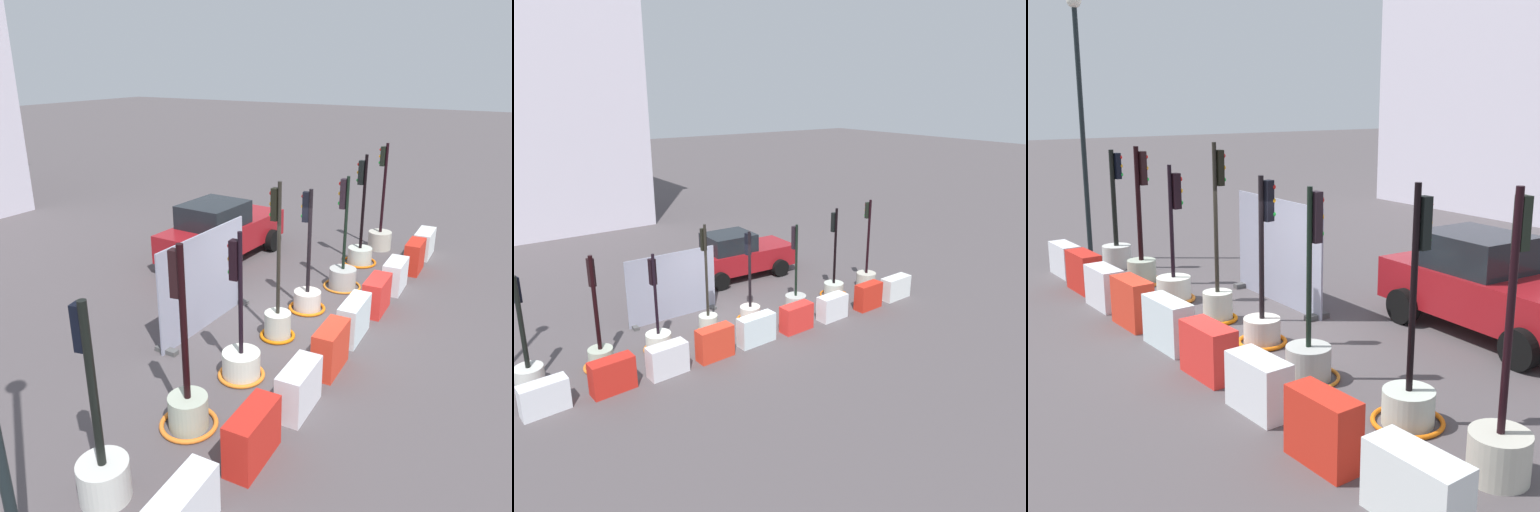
# 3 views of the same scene
# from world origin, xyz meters

# --- Properties ---
(ground_plane) EXTENTS (120.00, 120.00, 0.00)m
(ground_plane) POSITION_xyz_m (0.00, 0.00, 0.00)
(ground_plane) COLOR #4E474A
(traffic_light_0) EXTENTS (0.70, 0.70, 2.94)m
(traffic_light_0) POSITION_xyz_m (-5.90, 0.05, 0.55)
(traffic_light_0) COLOR silver
(traffic_light_0) RESTS_ON ground_plane
(traffic_light_1) EXTENTS (0.96, 0.96, 3.12)m
(traffic_light_1) POSITION_xyz_m (-4.14, -0.01, 0.49)
(traffic_light_1) COLOR #AAB49F
(traffic_light_1) RESTS_ON ground_plane
(traffic_light_2) EXTENTS (0.89, 0.89, 2.85)m
(traffic_light_2) POSITION_xyz_m (-2.50, 0.02, 0.42)
(traffic_light_2) COLOR silver
(traffic_light_2) RESTS_ON ground_plane
(traffic_light_3) EXTENTS (0.76, 0.76, 3.39)m
(traffic_light_3) POSITION_xyz_m (-0.83, 0.16, 0.51)
(traffic_light_3) COLOR beige
(traffic_light_3) RESTS_ON ground_plane
(traffic_light_4) EXTENTS (0.88, 0.88, 2.92)m
(traffic_light_4) POSITION_xyz_m (0.71, 0.19, 0.43)
(traffic_light_4) COLOR beige
(traffic_light_4) RESTS_ON ground_plane
(traffic_light_5) EXTENTS (0.98, 0.98, 2.94)m
(traffic_light_5) POSITION_xyz_m (2.37, -0.03, 0.42)
(traffic_light_5) COLOR #ACADA8
(traffic_light_5) RESTS_ON ground_plane
(traffic_light_6) EXTENTS (0.98, 0.98, 3.17)m
(traffic_light_6) POSITION_xyz_m (4.27, 0.20, 0.43)
(traffic_light_6) COLOR beige
(traffic_light_6) RESTS_ON ground_plane
(traffic_light_7) EXTENTS (0.71, 0.71, 3.30)m
(traffic_light_7) POSITION_xyz_m (5.79, 0.10, 0.50)
(traffic_light_7) COLOR #B9B6A6
(traffic_light_7) RESTS_ON ground_plane
(construction_barrier_0) EXTENTS (1.09, 0.47, 0.77)m
(construction_barrier_0) POSITION_xyz_m (-5.85, -1.26, 0.39)
(construction_barrier_0) COLOR silver
(construction_barrier_0) RESTS_ON ground_plane
(construction_barrier_1) EXTENTS (1.10, 0.49, 0.87)m
(construction_barrier_1) POSITION_xyz_m (-4.28, -1.30, 0.43)
(construction_barrier_1) COLOR red
(construction_barrier_1) RESTS_ON ground_plane
(construction_barrier_2) EXTENTS (1.06, 0.50, 0.83)m
(construction_barrier_2) POSITION_xyz_m (-2.85, -1.35, 0.42)
(construction_barrier_2) COLOR silver
(construction_barrier_2) RESTS_ON ground_plane
(construction_barrier_3) EXTENTS (1.05, 0.47, 0.91)m
(construction_barrier_3) POSITION_xyz_m (-1.44, -1.31, 0.45)
(construction_barrier_3) COLOR red
(construction_barrier_3) RESTS_ON ground_plane
(construction_barrier_4) EXTENTS (1.17, 0.47, 0.86)m
(construction_barrier_4) POSITION_xyz_m (-0.02, -1.24, 0.43)
(construction_barrier_4) COLOR silver
(construction_barrier_4) RESTS_ON ground_plane
(construction_barrier_5) EXTENTS (1.05, 0.50, 0.83)m
(construction_barrier_5) POSITION_xyz_m (1.45, -1.25, 0.42)
(construction_barrier_5) COLOR red
(construction_barrier_5) RESTS_ON ground_plane
(construction_barrier_6) EXTENTS (1.02, 0.51, 0.79)m
(construction_barrier_6) POSITION_xyz_m (2.90, -1.25, 0.40)
(construction_barrier_6) COLOR silver
(construction_barrier_6) RESTS_ON ground_plane
(construction_barrier_7) EXTENTS (0.99, 0.46, 0.88)m
(construction_barrier_7) POSITION_xyz_m (4.43, -1.34, 0.44)
(construction_barrier_7) COLOR red
(construction_barrier_7) RESTS_ON ground_plane
(construction_barrier_8) EXTENTS (1.15, 0.52, 0.79)m
(construction_barrier_8) POSITION_xyz_m (5.86, -1.26, 0.39)
(construction_barrier_8) COLOR silver
(construction_barrier_8) RESTS_ON ground_plane
(car_red_compact) EXTENTS (4.35, 2.18, 1.79)m
(car_red_compact) POSITION_xyz_m (2.52, 3.87, 0.87)
(car_red_compact) COLOR maroon
(car_red_compact) RESTS_ON ground_plane
(street_lamp_post) EXTENTS (0.36, 0.36, 6.66)m
(street_lamp_post) POSITION_xyz_m (-7.31, -0.17, 4.21)
(street_lamp_post) COLOR black
(street_lamp_post) RESTS_ON ground_plane
(site_fence_panel) EXTENTS (3.02, 0.50, 2.18)m
(site_fence_panel) POSITION_xyz_m (-1.19, 1.77, 1.03)
(site_fence_panel) COLOR #9194AA
(site_fence_panel) RESTS_ON ground_plane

